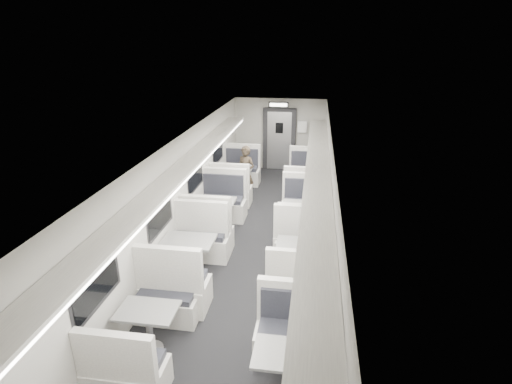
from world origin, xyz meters
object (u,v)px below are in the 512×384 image
(booth_left_b, at_px, (214,217))
(booth_right_c, at_px, (299,260))
(booth_right_d, at_px, (288,376))
(booth_left_d, at_px, (150,330))
(booth_left_a, at_px, (236,180))
(passenger, at_px, (246,173))
(booth_right_b, at_px, (302,220))
(booth_left_c, at_px, (189,259))
(vestibule_door, at_px, (279,140))
(booth_right_a, at_px, (306,183))
(exit_sign, at_px, (279,105))

(booth_left_b, height_order, booth_right_c, booth_left_b)
(booth_right_d, bearing_deg, booth_left_d, 164.36)
(booth_left_a, height_order, booth_left_d, booth_left_a)
(booth_left_a, distance_m, passenger, 0.59)
(booth_right_b, bearing_deg, booth_left_c, -134.52)
(booth_left_b, height_order, booth_right_d, booth_left_b)
(vestibule_door, bearing_deg, booth_right_a, -67.62)
(booth_right_d, xyz_separation_m, passenger, (-1.66, 6.59, 0.38))
(booth_right_d, relative_size, passenger, 1.39)
(booth_left_c, height_order, booth_right_c, booth_left_c)
(booth_left_b, relative_size, passenger, 1.55)
(booth_right_b, xyz_separation_m, passenger, (-1.66, 2.12, 0.35))
(booth_left_d, bearing_deg, booth_left_b, 90.00)
(booth_right_c, height_order, passenger, passenger)
(booth_right_c, height_order, booth_right_d, booth_right_d)
(booth_right_a, height_order, booth_right_d, booth_right_a)
(booth_right_a, relative_size, vestibule_door, 1.07)
(booth_left_d, relative_size, booth_right_c, 0.98)
(vestibule_door, bearing_deg, booth_left_d, -96.47)
(booth_right_a, height_order, vestibule_door, vestibule_door)
(passenger, distance_m, vestibule_door, 2.88)
(booth_right_a, relative_size, booth_right_c, 1.10)
(booth_right_d, relative_size, vestibule_door, 0.99)
(booth_left_a, xyz_separation_m, booth_left_d, (0.00, -6.37, -0.05))
(booth_left_b, bearing_deg, booth_left_c, -90.00)
(booth_left_c, bearing_deg, booth_right_d, -50.55)
(booth_left_d, height_order, booth_right_b, booth_right_b)
(booth_left_b, xyz_separation_m, booth_right_a, (2.00, 2.62, -0.01))
(booth_right_d, distance_m, passenger, 6.80)
(booth_left_c, relative_size, booth_left_d, 1.16)
(booth_left_b, relative_size, booth_right_b, 1.04)
(booth_left_d, bearing_deg, booth_right_a, 72.61)
(booth_left_c, height_order, booth_right_b, booth_left_c)
(booth_left_a, xyz_separation_m, booth_left_b, (0.00, -2.61, 0.01))
(vestibule_door, bearing_deg, booth_left_a, -112.26)
(exit_sign, bearing_deg, booth_left_a, -117.09)
(booth_right_a, distance_m, booth_right_d, 6.95)
(passenger, bearing_deg, booth_right_a, 35.38)
(passenger, bearing_deg, booth_right_b, -28.70)
(booth_right_d, bearing_deg, passenger, 104.18)
(booth_right_c, bearing_deg, booth_left_b, 142.21)
(booth_right_b, height_order, exit_sign, exit_sign)
(booth_right_b, relative_size, booth_right_d, 1.07)
(booth_left_a, relative_size, booth_right_d, 1.09)
(passenger, height_order, exit_sign, exit_sign)
(vestibule_door, relative_size, exit_sign, 3.39)
(booth_left_b, distance_m, booth_right_b, 2.01)
(booth_right_b, bearing_deg, booth_left_d, -117.13)
(booth_left_d, bearing_deg, booth_right_d, -15.64)
(booth_left_c, distance_m, booth_right_a, 4.94)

